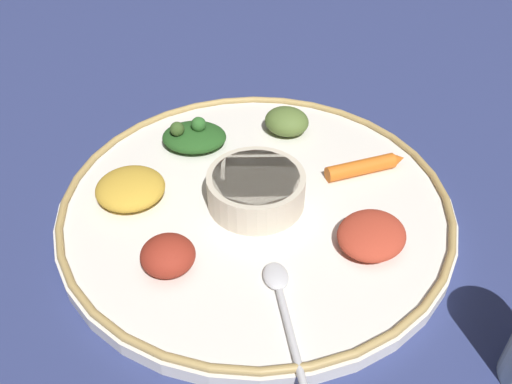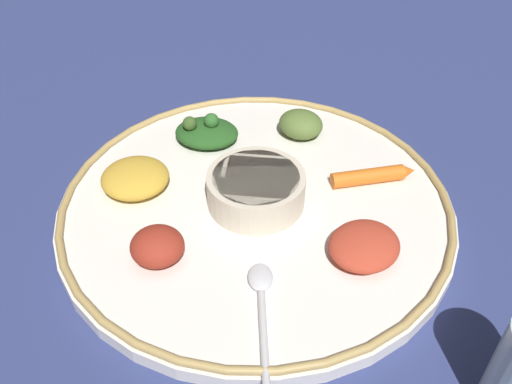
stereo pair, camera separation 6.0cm
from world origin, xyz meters
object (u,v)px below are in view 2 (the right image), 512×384
Objects in this scene: center_bowl at (256,188)px; carrot_near_spoon at (373,176)px; greens_pile at (206,132)px; spoon at (262,315)px.

carrot_near_spoon is at bearing -136.09° from center_bowl.
center_bowl is 1.11× the size of greens_pile.
spoon is 1.67× the size of greens_pile.
carrot_near_spoon is (-0.10, -0.10, -0.01)m from center_bowl.
spoon is 0.23m from carrot_near_spoon.
greens_pile reaches higher than spoon.
spoon is at bearing 85.14° from carrot_near_spoon.
center_bowl is 0.14m from carrot_near_spoon.
center_bowl is at bearing 147.15° from greens_pile.
greens_pile is at bearing -46.85° from spoon.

